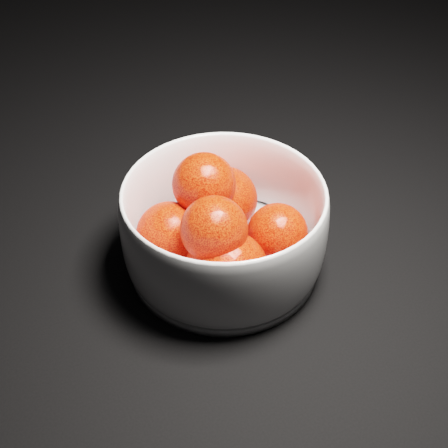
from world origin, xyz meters
name	(u,v)px	position (x,y,z in m)	size (l,w,h in m)	color
bowl	(224,228)	(0.25, 0.25, 0.05)	(0.20, 0.20, 0.10)	white
orange_pile	(218,230)	(0.24, 0.24, 0.05)	(0.15, 0.17, 0.11)	#FF250C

